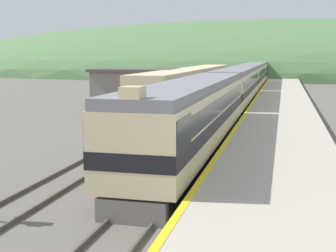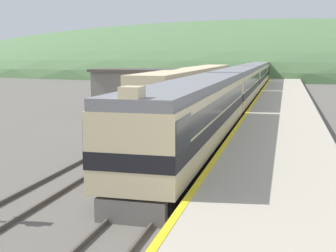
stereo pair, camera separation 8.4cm
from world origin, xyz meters
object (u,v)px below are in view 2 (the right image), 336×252
at_px(express_train_lead_car, 194,115).
at_px(siding_train, 194,87).
at_px(carriage_fifth, 267,68).
at_px(carriage_second, 238,86).
at_px(carriage_fourth, 262,71).
at_px(carriage_third, 254,76).

height_order(express_train_lead_car, siding_train, express_train_lead_car).
xyz_separation_m(express_train_lead_car, carriage_fifth, (0.00, 89.73, -0.01)).
bearing_deg(carriage_second, express_train_lead_car, -90.00).
relative_size(carriage_second, siding_train, 0.63).
bearing_deg(carriage_second, carriage_fifth, 90.00).
relative_size(carriage_second, carriage_fourth, 1.00).
height_order(carriage_fourth, siding_train, same).
xyz_separation_m(carriage_fourth, carriage_fifth, (0.00, 22.37, 0.00)).
bearing_deg(carriage_fourth, carriage_second, -90.00).
bearing_deg(carriage_fourth, carriage_third, -90.00).
relative_size(express_train_lead_car, carriage_third, 1.00).
bearing_deg(carriage_third, siding_train, -100.54).
bearing_deg(carriage_fifth, express_train_lead_car, -90.00).
relative_size(carriage_second, carriage_third, 1.00).
height_order(carriage_third, carriage_fifth, same).
relative_size(carriage_third, carriage_fourth, 1.00).
bearing_deg(carriage_third, carriage_fifth, 90.00).
xyz_separation_m(carriage_fifth, siding_train, (-4.29, -67.78, -0.11)).
relative_size(carriage_third, siding_train, 0.63).
bearing_deg(carriage_fifth, carriage_second, -90.00).
bearing_deg(siding_train, carriage_third, 79.46).
height_order(express_train_lead_car, carriage_fifth, express_train_lead_car).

